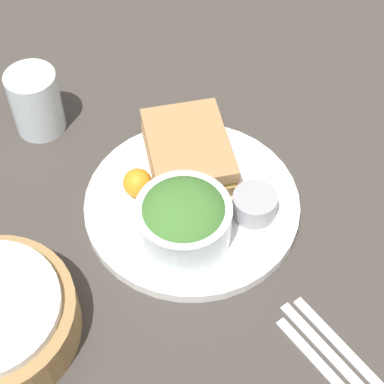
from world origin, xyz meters
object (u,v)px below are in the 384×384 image
Objects in this scene: sandwich at (188,151)px; plate at (192,204)px; fork at (344,348)px; knife at (333,357)px; spoon at (322,366)px; drink_glass at (36,102)px; salad_bowl at (184,218)px; dressing_cup at (254,205)px.

plate is at bearing 168.67° from sandwich.
sandwich is at bearing 176.72° from fork.
plate is 1.73× the size of knife.
drink_glass is at bearing -172.45° from spoon.
spoon is (-0.33, -0.07, -0.04)m from sandwich.
plate is 0.07m from salad_bowl.
plate is at bearing 180.00° from knife.
fork is at bearing -162.17° from sandwich.
sandwich is 1.04× the size of spoon.
dressing_cup is (-0.04, -0.07, 0.03)m from plate.
spoon is at bearing -178.00° from dressing_cup.
sandwich is 0.24m from drink_glass.
salad_bowl is 0.25m from fork.
fork is 1.11× the size of spoon.
salad_bowl is 0.24m from spoon.
drink_glass is (0.21, 0.18, 0.04)m from plate.
plate is at bearing -140.18° from drink_glass.
salad_bowl is 0.85× the size of spoon.
salad_bowl is 1.22× the size of drink_glass.
plate is at bearing -176.25° from fork.
fork is 0.95× the size of knife.
drink_glass reaches higher than spoon.
drink_glass reaches higher than plate.
knife is at bearing -173.50° from dressing_cup.
plate is 2.02× the size of spoon.
spoon is (-0.01, 0.03, 0.00)m from fork.
drink_glass is 0.55m from knife.
drink_glass is 0.63× the size of fork.
salad_bowl reaches higher than plate.
spoon is (-0.26, -0.08, -0.01)m from plate.
dressing_cup is at bearing -150.83° from sandwich.
fork is at bearing -144.80° from salad_bowl.
drink_glass is 0.55m from fork.
salad_bowl is 0.72× the size of knife.
knife is (-0.21, -0.12, -0.05)m from salad_bowl.
spoon is at bearing -151.34° from drink_glass.
drink_glass reaches higher than fork.
knife is at bearing -90.00° from fork.
salad_bowl is at bearing -170.06° from knife.
dressing_cup is (-0.11, -0.06, -0.01)m from sandwich.
knife is (-0.47, -0.28, -0.05)m from drink_glass.
knife is (-0.01, 0.02, 0.00)m from fork.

